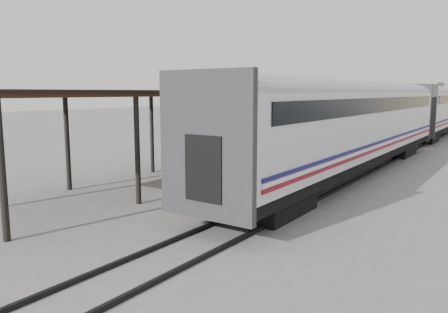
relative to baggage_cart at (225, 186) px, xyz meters
name	(u,v)px	position (x,y,z in m)	size (l,w,h in m)	color
ground	(201,198)	(-1.20, 0.08, -0.65)	(160.00, 160.00, 0.00)	slate
train	(440,107)	(1.99, 33.88, 2.04)	(3.45, 76.01, 4.01)	silver
canopy	(339,93)	(-4.60, 24.08, 3.36)	(4.90, 64.30, 4.15)	#422B19
rails	(438,134)	(2.00, 34.08, -0.59)	(1.54, 150.00, 0.12)	black
building_left	(408,98)	(-11.20, 82.08, 2.35)	(12.00, 8.00, 6.00)	tan
baggage_cart	(225,186)	(0.00, 0.00, 0.00)	(1.91, 2.66, 0.86)	brown
suitcase_stack	(231,175)	(0.02, 0.35, 0.36)	(1.57, 1.20, 0.42)	#333335
luggage_tug	(311,145)	(-2.52, 13.72, -0.01)	(1.47, 1.81, 1.38)	maroon
porter	(215,161)	(0.00, -0.65, 1.02)	(0.59, 0.39, 1.61)	navy
pedestrian	(308,137)	(-4.20, 16.98, 0.15)	(0.94, 0.39, 1.60)	black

